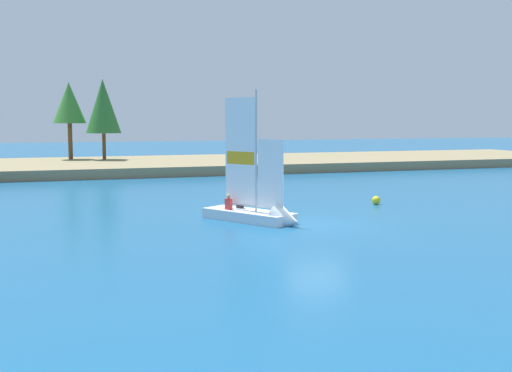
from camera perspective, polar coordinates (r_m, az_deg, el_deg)
The scene contains 6 objects.
ground_plane at distance 25.50m, azimuth 5.70°, elevation -3.62°, with size 200.00×200.00×0.00m, color #195684.
shore_bank at distance 54.51m, azimuth -7.55°, elevation 1.98°, with size 80.00×15.61×0.77m, color #897A56.
shoreline_tree_midright at distance 57.97m, azimuth -16.96°, elevation 7.36°, with size 2.92×2.92×6.91m.
shoreline_tree_right at distance 56.57m, azimuth -14.01°, elevation 7.20°, with size 3.08×3.08×7.15m.
sailboat at distance 25.96m, azimuth 0.60°, elevation -2.44°, with size 3.65×4.78×6.02m.
channel_buoy at distance 32.06m, azimuth 11.09°, elevation -1.30°, with size 0.43×0.43×0.43m, color yellow.
Camera 1 is at (-10.35, -22.90, 4.33)m, focal length 43.10 mm.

